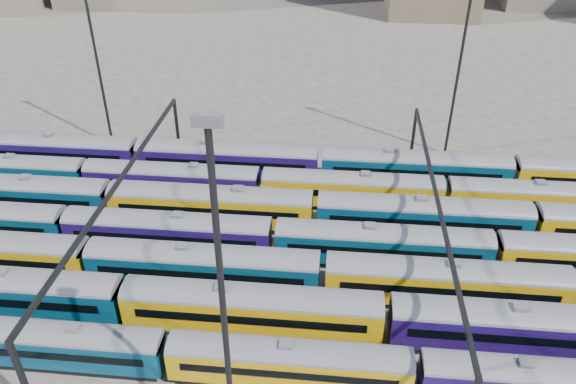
# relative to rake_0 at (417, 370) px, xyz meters

# --- Properties ---
(ground) EXTENTS (500.00, 500.00, 0.00)m
(ground) POSITION_rel_rake_0_xyz_m (-7.39, 15.00, -2.43)
(ground) COLOR #46423B
(ground) RESTS_ON ground
(rake_0) EXTENTS (113.10, 2.76, 4.63)m
(rake_0) POSITION_rel_rake_0_xyz_m (0.00, 0.00, 0.00)
(rake_0) COLOR black
(rake_0) RESTS_ON ground
(rake_1) EXTENTS (109.93, 3.22, 5.43)m
(rake_1) POSITION_rel_rake_0_xyz_m (-13.05, 5.00, 0.42)
(rake_1) COLOR black
(rake_1) RESTS_ON ground
(rake_2) EXTENTS (152.05, 3.18, 5.35)m
(rake_2) POSITION_rel_rake_0_xyz_m (3.47, 10.00, 0.38)
(rake_2) COLOR black
(rake_2) RESTS_ON ground
(rake_3) EXTENTS (126.63, 3.09, 5.20)m
(rake_3) POSITION_rel_rake_0_xyz_m (-12.47, 15.00, 0.30)
(rake_3) COLOR black
(rake_3) RESTS_ON ground
(rake_4) EXTENTS (110.72, 3.24, 5.47)m
(rake_4) POSITION_rel_rake_0_xyz_m (-19.82, 20.00, 0.44)
(rake_4) COLOR black
(rake_4) RESTS_ON ground
(rake_5) EXTENTS (123.13, 3.00, 5.06)m
(rake_5) POSITION_rel_rake_0_xyz_m (5.48, 25.00, 0.22)
(rake_5) COLOR black
(rake_5) RESTS_ON ground
(rake_6) EXTENTS (112.07, 3.28, 5.54)m
(rake_6) POSITION_rel_rake_0_xyz_m (2.57, 30.00, 0.48)
(rake_6) COLOR black
(rake_6) RESTS_ON ground
(gantry_1) EXTENTS (0.35, 40.35, 8.03)m
(gantry_1) POSITION_rel_rake_0_xyz_m (-27.39, 15.00, 4.36)
(gantry_1) COLOR black
(gantry_1) RESTS_ON ground
(gantry_2) EXTENTS (0.35, 40.35, 8.03)m
(gantry_2) POSITION_rel_rake_0_xyz_m (2.61, 15.00, 4.36)
(gantry_2) COLOR black
(gantry_2) RESTS_ON ground
(mast_1) EXTENTS (1.40, 0.50, 25.60)m
(mast_1) POSITION_rel_rake_0_xyz_m (-37.39, 37.00, 11.54)
(mast_1) COLOR black
(mast_1) RESTS_ON ground
(mast_2) EXTENTS (1.40, 0.50, 25.60)m
(mast_2) POSITION_rel_rake_0_xyz_m (-12.39, -7.00, 11.54)
(mast_2) COLOR black
(mast_2) RESTS_ON ground
(mast_3) EXTENTS (1.40, 0.50, 25.60)m
(mast_3) POSITION_rel_rake_0_xyz_m (7.61, 39.00, 11.54)
(mast_3) COLOR black
(mast_3) RESTS_ON ground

